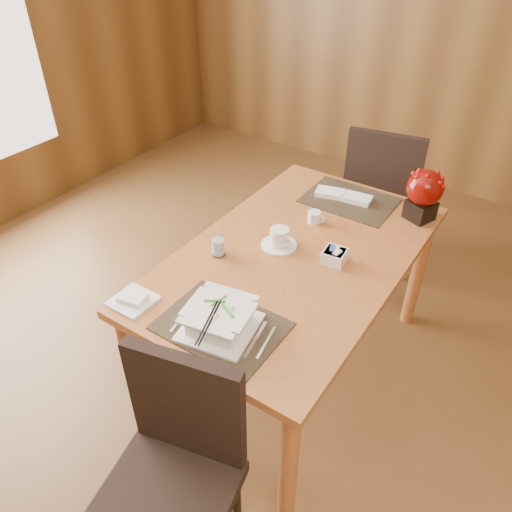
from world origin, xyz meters
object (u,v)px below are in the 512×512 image
Objects in this scene: near_chair at (175,463)px; coffee_cup at (279,239)px; bread_plate at (133,301)px; far_chair at (382,192)px; soup_setting at (219,319)px; berry_decor at (424,192)px; creamer_jug at (314,217)px; water_glass at (218,241)px; sugar_caddy at (334,256)px; dining_table at (295,270)px.

coffee_cup is at bearing 88.73° from near_chair.
far_chair is (0.36, 1.72, -0.21)m from bread_plate.
soup_setting is 1.20m from berry_decor.
soup_setting reaches higher than coffee_cup.
berry_decor is 0.28× the size of near_chair.
creamer_jug is (-0.06, 0.83, -0.02)m from soup_setting.
bread_plate is at bearing -113.58° from coffee_cup.
water_glass is 0.51m from sugar_caddy.
sugar_caddy is at bearing 89.32° from far_chair.
far_chair is at bearing 90.51° from dining_table.
dining_table is 1.54× the size of far_chair.
soup_setting reaches higher than creamer_jug.
water_glass is 1.34m from far_chair.
water_glass is 0.15× the size of far_chair.
dining_table is at bearing -167.16° from sugar_caddy.
sugar_caddy is 0.37× the size of berry_decor.
dining_table is 0.21m from sugar_caddy.
water_glass is at bearing -119.01° from creamer_jug.
bread_plate is (-0.54, -0.67, -0.02)m from sugar_caddy.
sugar_caddy is 1.04m from near_chair.
far_chair is (-0.12, 2.05, 0.03)m from near_chair.
soup_setting is 1.90× the size of bread_plate.
coffee_cup is (-0.09, 0.00, 0.14)m from dining_table.
dining_table is at bearing -121.21° from berry_decor.
berry_decor reaches higher than creamer_jug.
dining_table is 5.03× the size of soup_setting.
sugar_caddy is at bearing 7.69° from coffee_cup.
near_chair is 0.95× the size of far_chair.
berry_decor is 1.61m from near_chair.
soup_setting is at bearing -89.55° from dining_table.
coffee_cup reaches higher than creamer_jug.
water_glass is at bearing -144.91° from dining_table.
far_chair is at bearing 78.01° from water_glass.
far_chair is (0.27, 1.28, -0.27)m from water_glass.
near_chair is at bearing -83.62° from dining_table.
coffee_cup is 0.17× the size of far_chair.
dining_table is 15.61× the size of sugar_caddy.
sugar_caddy reaches higher than bread_plate.
berry_decor is (0.35, 0.58, 0.24)m from dining_table.
creamer_jug is at bearing 70.83° from bread_plate.
creamer_jug is at bearing 134.40° from sugar_caddy.
water_glass is at bearing 117.78° from soup_setting.
berry_decor reaches higher than near_chair.
coffee_cup is at bearing -100.73° from creamer_jug.
creamer_jug reaches higher than dining_table.
far_chair reaches higher than near_chair.
dining_table is at bearing 83.48° from near_chair.
soup_setting is 0.50m from near_chair.
water_glass is 0.56× the size of berry_decor.
sugar_caddy is 0.86m from bread_plate.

